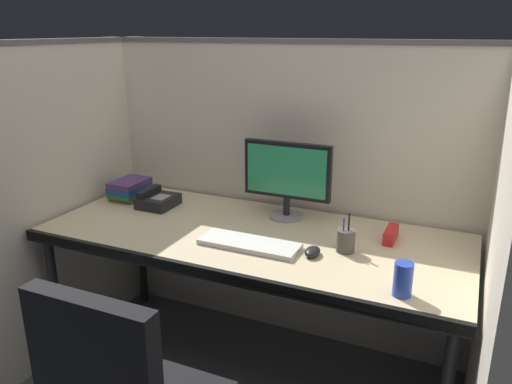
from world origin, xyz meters
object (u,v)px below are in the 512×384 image
monitor_center (287,175)px  red_stapler (391,234)px  soda_can (403,279)px  pen_cup (346,240)px  computer_mouse (312,252)px  desk (250,244)px  book_stack (130,189)px  keyboard_main (249,244)px  desk_phone (157,200)px

monitor_center → red_stapler: monitor_center is taller
soda_can → pen_cup: 0.38m
computer_mouse → red_stapler: size_ratio=0.64×
monitor_center → computer_mouse: (0.25, -0.36, -0.20)m
desk → book_stack: book_stack is taller
desk → red_stapler: (0.59, 0.18, 0.08)m
computer_mouse → soda_can: soda_can is taller
keyboard_main → desk_phone: bearing=158.0°
soda_can → book_stack: (-1.51, 0.47, -0.01)m
desk → book_stack: 0.83m
desk → computer_mouse: (0.32, -0.10, 0.07)m
keyboard_main → soda_can: (0.65, -0.16, 0.05)m
keyboard_main → soda_can: size_ratio=3.52×
desk_phone → pen_cup: size_ratio=1.12×
keyboard_main → book_stack: (-0.86, 0.31, 0.04)m
soda_can → book_stack: bearing=162.9°
keyboard_main → soda_can: bearing=-13.4°
computer_mouse → soda_can: bearing=-25.1°
pen_cup → red_stapler: size_ratio=1.13×
desk → computer_mouse: 0.35m
desk → soda_can: bearing=-21.5°
desk_phone → red_stapler: bearing=2.3°
monitor_center → red_stapler: size_ratio=2.87×
book_stack → pen_cup: bearing=-8.9°
soda_can → desk_phone: size_ratio=0.64×
monitor_center → red_stapler: 0.55m
computer_mouse → book_stack: 1.16m
desk_phone → red_stapler: size_ratio=1.27×
desk → pen_cup: 0.45m
desk → computer_mouse: bearing=-17.0°
keyboard_main → desk: bearing=113.0°
desk_phone → pen_cup: pen_cup is taller
soda_can → pen_cup: bearing=134.8°
book_stack → keyboard_main: bearing=-19.9°
desk_phone → red_stapler: 1.18m
keyboard_main → computer_mouse: bearing=5.0°
monitor_center → book_stack: monitor_center is taller
desk → book_stack: (-0.80, 0.19, 0.10)m
desk → pen_cup: bearing=-0.8°
soda_can → red_stapler: 0.48m
keyboard_main → desk_phone: desk_phone is taller
desk_phone → book_stack: bearing=166.7°
book_stack → monitor_center: bearing=4.8°
desk_phone → book_stack: 0.21m
desk → soda_can: soda_can is taller
keyboard_main → red_stapler: bearing=29.9°
desk → monitor_center: size_ratio=4.42×
soda_can → desk_phone: bearing=162.3°
book_stack → red_stapler: (1.39, -0.00, -0.02)m
red_stapler → soda_can: bearing=-75.6°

